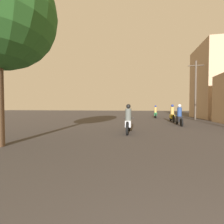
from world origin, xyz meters
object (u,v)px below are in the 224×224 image
object	(u,v)px
motorcycle_black	(179,117)
utility_pole_far	(196,89)
motorcycle_yellow	(172,115)
motorcycle_green	(155,113)
motorcycle_silver	(128,121)
building_right_far	(219,82)

from	to	relation	value
motorcycle_black	utility_pole_far	distance (m)	7.06
motorcycle_yellow	motorcycle_green	xyz separation A→B (m)	(-1.03, 4.93, -0.01)
motorcycle_silver	building_right_far	bearing A→B (deg)	47.09
motorcycle_yellow	motorcycle_black	bearing A→B (deg)	-95.16
motorcycle_green	utility_pole_far	size ratio (longest dim) A/B	0.30
motorcycle_silver	building_right_far	world-z (taller)	building_right_far
building_right_far	utility_pole_far	size ratio (longest dim) A/B	1.40
motorcycle_green	motorcycle_yellow	bearing A→B (deg)	-78.79
motorcycle_green	building_right_far	world-z (taller)	building_right_far
motorcycle_black	motorcycle_yellow	world-z (taller)	motorcycle_yellow
motorcycle_silver	utility_pole_far	size ratio (longest dim) A/B	0.32
motorcycle_black	building_right_far	distance (m)	11.49
motorcycle_yellow	motorcycle_green	distance (m)	5.04
motorcycle_silver	motorcycle_yellow	world-z (taller)	motorcycle_yellow
motorcycle_black	motorcycle_green	distance (m)	7.69
building_right_far	motorcycle_yellow	bearing A→B (deg)	-138.15
motorcycle_silver	motorcycle_yellow	distance (m)	7.61
motorcycle_black	building_right_far	xyz separation A→B (m)	(6.60, 8.58, 3.84)
motorcycle_black	building_right_far	bearing A→B (deg)	47.48
motorcycle_yellow	building_right_far	size ratio (longest dim) A/B	0.22
motorcycle_black	utility_pole_far	size ratio (longest dim) A/B	0.31
building_right_far	utility_pole_far	xyz separation A→B (m)	(-3.58, -2.82, -1.12)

